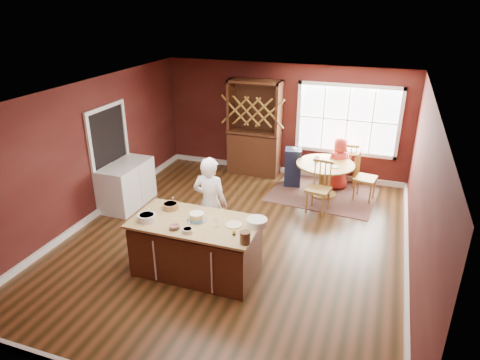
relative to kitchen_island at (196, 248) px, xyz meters
name	(u,v)px	position (x,y,z in m)	size (l,w,h in m)	color
room_shell	(235,171)	(0.24, 1.13, 0.91)	(7.00, 7.00, 7.00)	#573119
window	(347,120)	(1.74, 4.60, 1.06)	(2.36, 0.10, 1.66)	white
doorway	(111,158)	(-2.73, 1.73, 0.59)	(0.08, 1.26, 2.13)	white
kitchen_island	(196,248)	(0.00, 0.00, 0.00)	(1.99, 1.04, 0.92)	#3A260C
dining_table	(325,173)	(1.45, 3.61, 0.10)	(1.27, 1.27, 0.75)	brown
baker	(210,204)	(-0.08, 0.77, 0.41)	(0.62, 0.41, 1.70)	white
layer_cake	(197,217)	(0.01, 0.03, 0.54)	(0.31, 0.31, 0.13)	white
bowl_blue	(147,218)	(-0.71, -0.23, 0.53)	(0.28, 0.28, 0.11)	white
bowl_yellow	(170,206)	(-0.56, 0.25, 0.53)	(0.26, 0.26, 0.10)	#A38637
bowl_pink	(174,227)	(-0.19, -0.32, 0.51)	(0.17, 0.17, 0.06)	silver
bowl_olive	(188,230)	(0.04, -0.34, 0.51)	(0.16, 0.16, 0.06)	beige
drinking_glass	(216,223)	(0.38, -0.06, 0.55)	(0.07, 0.07, 0.14)	silver
dinner_plate	(234,225)	(0.61, 0.08, 0.49)	(0.26, 0.26, 0.02)	#FFE6BC
white_tub	(257,222)	(0.94, 0.19, 0.54)	(0.32, 0.32, 0.11)	silver
stoneware_crock	(245,237)	(0.93, -0.35, 0.57)	(0.15, 0.15, 0.18)	brown
toy_figurine	(234,233)	(0.71, -0.20, 0.52)	(0.05, 0.05, 0.08)	yellow
rug	(323,194)	(1.45, 3.61, -0.43)	(2.27, 1.75, 0.01)	brown
chair_east	(366,176)	(2.32, 3.66, 0.11)	(0.46, 0.44, 1.10)	brown
chair_south	(318,187)	(1.46, 2.75, 0.11)	(0.46, 0.44, 1.09)	#9B5E2A
chair_north	(347,164)	(1.86, 4.32, 0.10)	(0.45, 0.43, 1.08)	brown
seated_woman	(339,164)	(1.69, 4.06, 0.18)	(0.60, 0.39, 1.23)	red
high_chair	(293,166)	(0.66, 3.91, 0.03)	(0.38, 0.38, 0.93)	black
toddler	(296,152)	(0.70, 3.96, 0.37)	(0.18, 0.14, 0.26)	#8CA5BF
table_plate	(335,167)	(1.67, 3.46, 0.32)	(0.19, 0.19, 0.01)	beige
table_cup	(317,159)	(1.24, 3.72, 0.36)	(0.12, 0.12, 0.09)	silver
hutch	(255,128)	(-0.42, 4.35, 0.72)	(1.27, 0.53, 2.32)	black
washer	(119,190)	(-2.40, 1.41, 0.03)	(0.64, 0.62, 0.93)	silver
dryer	(136,179)	(-2.40, 2.05, 0.02)	(0.63, 0.61, 0.92)	silver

